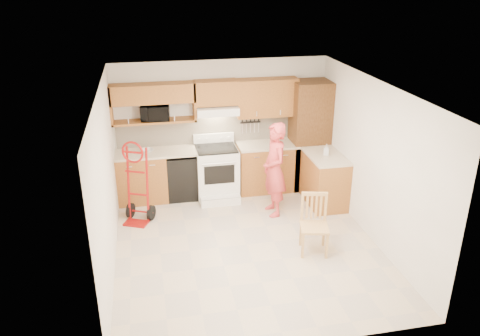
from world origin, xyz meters
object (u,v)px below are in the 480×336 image
object	(u,v)px
microwave	(155,113)
person	(274,170)
dining_chair	(314,225)
hand_truck	(136,187)
range	(217,169)

from	to	relation	value
microwave	person	world-z (taller)	microwave
person	dining_chair	xyz separation A→B (m)	(0.27, -1.34, -0.37)
person	dining_chair	distance (m)	1.41
hand_truck	dining_chair	distance (m)	3.02
dining_chair	microwave	bearing A→B (deg)	144.67
microwave	dining_chair	world-z (taller)	microwave
microwave	person	xyz separation A→B (m)	(1.92, -1.14, -0.80)
range	person	bearing A→B (deg)	-45.19
dining_chair	hand_truck	bearing A→B (deg)	163.30
microwave	person	size ratio (longest dim) A/B	0.30
person	microwave	bearing A→B (deg)	-125.89
person	hand_truck	size ratio (longest dim) A/B	1.27
hand_truck	dining_chair	size ratio (longest dim) A/B	1.43
range	hand_truck	xyz separation A→B (m)	(-1.48, -0.70, 0.09)
microwave	person	bearing A→B (deg)	-25.16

